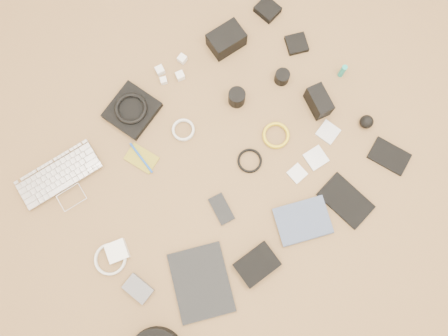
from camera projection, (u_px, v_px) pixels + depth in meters
room_shell at (217, 11)px, 0.59m from camera, size 4.04×4.04×2.58m
laptop at (65, 185)px, 1.79m from camera, size 0.37×0.28×0.03m
headphone_pouch at (132, 110)px, 1.85m from camera, size 0.24×0.23×0.03m
headphones at (131, 108)px, 1.83m from camera, size 0.16×0.16×0.02m
charger_a at (160, 70)px, 1.89m from camera, size 0.04×0.04×0.03m
charger_b at (180, 76)px, 1.88m from camera, size 0.04×0.04×0.03m
charger_c at (182, 59)px, 1.90m from camera, size 0.04×0.04×0.03m
charger_d at (164, 81)px, 1.88m from camera, size 0.04×0.04×0.03m
dslr_camera at (226, 40)px, 1.89m from camera, size 0.16×0.11×0.09m
lens_pouch at (268, 10)px, 1.94m from camera, size 0.10×0.11×0.03m
notebook_olive at (142, 158)px, 1.83m from camera, size 0.12×0.15×0.01m
pen_blue at (141, 158)px, 1.82m from camera, size 0.01×0.16×0.01m
cable_white_a at (183, 130)px, 1.85m from camera, size 0.11×0.11×0.01m
lens_a at (237, 97)px, 1.84m from camera, size 0.09×0.09×0.08m
lens_b at (282, 77)px, 1.87m from camera, size 0.06×0.06×0.06m
card_reader at (297, 44)px, 1.92m from camera, size 0.12×0.12×0.02m
power_brick at (117, 251)px, 1.74m from camera, size 0.10×0.10×0.03m
cable_white_b at (111, 259)px, 1.75m from camera, size 0.16×0.16×0.01m
cable_black at (250, 161)px, 1.82m from camera, size 0.13×0.13×0.01m
cable_yellow at (276, 136)px, 1.84m from camera, size 0.13×0.13×0.01m
flash at (319, 102)px, 1.83m from camera, size 0.10×0.14×0.09m
lens_cleaner at (342, 71)px, 1.86m from camera, size 0.03×0.03×0.08m
battery_charger at (138, 289)px, 1.72m from camera, size 0.09×0.12×0.03m
tablet at (201, 283)px, 1.73m from camera, size 0.31×0.34×0.01m
phone at (221, 209)px, 1.78m from camera, size 0.09×0.13×0.01m
filter_case_left at (297, 173)px, 1.81m from camera, size 0.07×0.07×0.01m
filter_case_mid at (316, 158)px, 1.82m from camera, size 0.09×0.09×0.01m
filter_case_right at (328, 132)px, 1.85m from camera, size 0.10×0.10×0.01m
air_blower at (366, 122)px, 1.83m from camera, size 0.07×0.07×0.06m
drive_case at (257, 264)px, 1.73m from camera, size 0.16×0.12×0.04m
paperback at (309, 240)px, 1.76m from camera, size 0.26×0.23×0.02m
notebook_black_a at (346, 201)px, 1.79m from camera, size 0.16×0.22×0.01m
notebook_black_b at (389, 156)px, 1.82m from camera, size 0.15×0.19×0.01m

